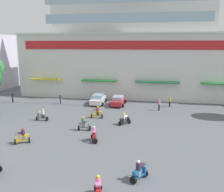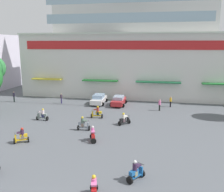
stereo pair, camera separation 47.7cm
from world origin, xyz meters
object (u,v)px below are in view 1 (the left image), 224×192
at_px(parked_car_1, 118,101).
at_px(scooter_rider_6, 124,120).
at_px(scooter_rider_9, 94,135).
at_px(pedestrian_2, 60,98).
at_px(parked_car_0, 98,99).
at_px(scooter_rider_5, 22,137).
at_px(scooter_rider_1, 139,172).
at_px(scooter_rider_2, 97,113).
at_px(pedestrian_0, 170,101).
at_px(pedestrian_1, 159,104).
at_px(scooter_rider_3, 98,188).
at_px(pedestrian_3, 12,96).
at_px(scooter_rider_4, 84,125).
at_px(scooter_rider_0, 42,116).

distance_m(parked_car_1, scooter_rider_6, 9.39).
xyz_separation_m(scooter_rider_9, pedestrian_2, (-9.04, 14.21, 0.29)).
distance_m(parked_car_0, scooter_rider_5, 17.08).
height_order(scooter_rider_1, scooter_rider_9, scooter_rider_1).
bearing_deg(scooter_rider_2, pedestrian_0, 39.51).
bearing_deg(pedestrian_1, scooter_rider_6, -118.78).
relative_size(scooter_rider_3, pedestrian_3, 0.83).
height_order(scooter_rider_4, scooter_rider_5, scooter_rider_4).
relative_size(scooter_rider_1, pedestrian_3, 0.89).
distance_m(scooter_rider_0, scooter_rider_1, 17.23).
xyz_separation_m(parked_car_0, pedestrian_2, (-5.82, -0.82, 0.16)).
bearing_deg(scooter_rider_0, scooter_rider_1, -42.73).
relative_size(scooter_rider_2, scooter_rider_4, 1.03).
distance_m(scooter_rider_9, pedestrian_3, 21.68).
bearing_deg(scooter_rider_6, scooter_rider_0, -178.54).
bearing_deg(scooter_rider_2, scooter_rider_4, -93.43).
xyz_separation_m(scooter_rider_2, pedestrian_2, (-7.48, 6.64, 0.25)).
distance_m(scooter_rider_9, pedestrian_2, 16.84).
bearing_deg(pedestrian_0, pedestrian_2, -176.72).
bearing_deg(pedestrian_3, scooter_rider_4, -35.73).
relative_size(scooter_rider_4, pedestrian_0, 0.97).
bearing_deg(scooter_rider_4, parked_car_0, 96.47).
distance_m(scooter_rider_4, scooter_rider_5, 6.52).
bearing_deg(scooter_rider_0, scooter_rider_4, -22.61).
bearing_deg(scooter_rider_4, pedestrian_0, 52.40).
distance_m(scooter_rider_3, scooter_rider_9, 9.08).
distance_m(parked_car_0, pedestrian_3, 13.70).
height_order(scooter_rider_6, scooter_rider_9, scooter_rider_9).
height_order(parked_car_1, scooter_rider_5, scooter_rider_5).
height_order(scooter_rider_1, pedestrian_1, pedestrian_1).
xyz_separation_m(scooter_rider_0, scooter_rider_9, (7.86, -5.34, -0.01)).
height_order(scooter_rider_5, scooter_rider_6, scooter_rider_5).
relative_size(parked_car_0, pedestrian_3, 2.62).
bearing_deg(pedestrian_3, scooter_rider_2, -21.63).
xyz_separation_m(scooter_rider_0, pedestrian_3, (-8.99, 8.29, 0.36)).
bearing_deg(scooter_rider_9, pedestrian_0, 63.22).
relative_size(parked_car_1, scooter_rider_5, 2.86).
distance_m(scooter_rider_0, pedestrian_3, 12.24).
relative_size(scooter_rider_3, scooter_rider_6, 0.99).
distance_m(scooter_rider_4, pedestrian_0, 15.56).
relative_size(scooter_rider_1, pedestrian_1, 0.93).
bearing_deg(pedestrian_1, parked_car_1, 161.95).
distance_m(pedestrian_0, pedestrian_3, 24.55).
relative_size(pedestrian_1, pedestrian_3, 0.96).
bearing_deg(parked_car_1, scooter_rider_3, -83.85).
relative_size(scooter_rider_5, scooter_rider_9, 0.99).
height_order(parked_car_0, pedestrian_3, pedestrian_3).
distance_m(parked_car_0, scooter_rider_0, 10.74).
height_order(scooter_rider_2, scooter_rider_6, scooter_rider_2).
relative_size(scooter_rider_1, scooter_rider_3, 1.07).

